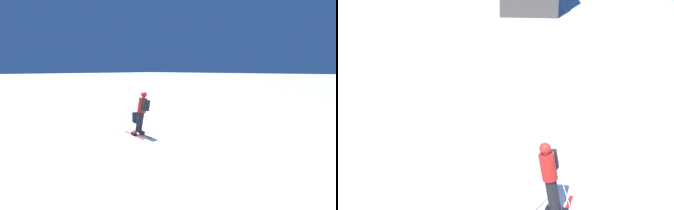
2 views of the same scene
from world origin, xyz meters
The scene contains 3 objects.
ground_plane centered at (0.00, 0.00, 0.00)m, with size 300.00×300.00×0.00m, color white.
skier centered at (-0.51, 0.07, 0.98)m, with size 1.26×1.71×1.78m.
spare_backpack centered at (-1.98, -2.00, 0.24)m, with size 0.34×0.27×0.50m.
Camera 1 is at (6.58, 7.84, 2.65)m, focal length 28.00 mm.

